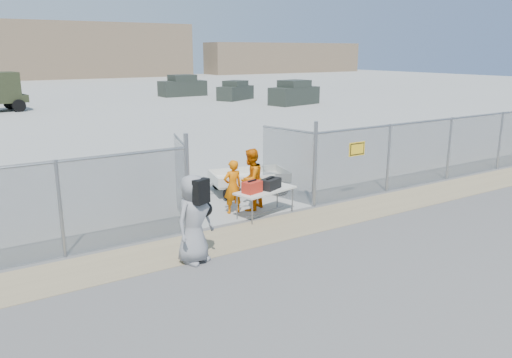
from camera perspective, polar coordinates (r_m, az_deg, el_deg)
ground at (r=12.13m, az=5.07°, el=-7.05°), size 160.00×160.00×0.00m
tarmac_inside at (r=51.60m, az=-24.62°, el=8.23°), size 160.00×80.00×0.01m
dirt_strip at (r=12.88m, az=2.38°, el=-5.66°), size 44.00×1.60×0.01m
distant_hills at (r=87.76m, az=-25.06°, el=13.18°), size 140.00×6.00×9.00m
chain_link_fence at (r=13.35m, az=0.00°, el=0.00°), size 40.00×0.20×2.20m
folding_table at (r=13.75m, az=1.08°, el=-2.71°), size 1.88×1.09×0.75m
orange_bag at (r=13.30m, az=-0.45°, el=-0.92°), size 0.56×0.44×0.31m
black_duffel at (r=13.67m, az=1.67°, el=-0.55°), size 0.69×0.56×0.29m
security_worker_left at (r=13.87m, az=-2.68°, el=-0.90°), size 0.57×0.39×1.53m
security_worker_right at (r=14.13m, az=-0.59°, el=-0.07°), size 1.08×1.00×1.78m
visitor at (r=10.70m, az=-7.11°, el=-4.55°), size 1.11×0.93×1.94m
utility_trailer at (r=15.98m, az=-0.78°, el=-0.25°), size 3.39×2.25×0.76m
parked_vehicle_near at (r=46.89m, az=-2.37°, el=10.07°), size 4.18×3.31×1.73m
parked_vehicle_mid at (r=51.40m, az=-8.40°, el=10.50°), size 4.64×2.25×2.06m
parked_vehicle_far at (r=42.79m, az=4.38°, el=9.80°), size 4.74×2.91×2.00m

